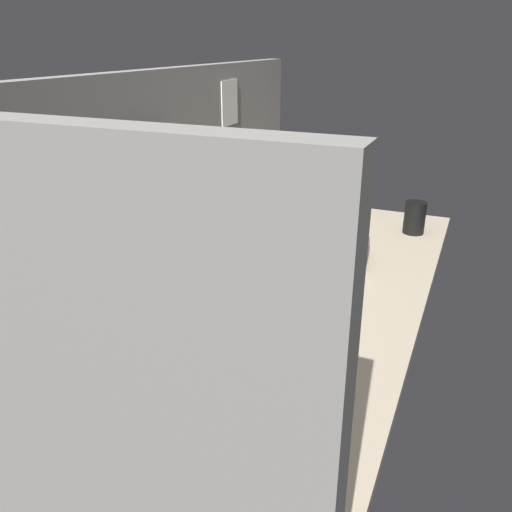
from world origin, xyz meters
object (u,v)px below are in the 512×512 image
object	(u,v)px
mug_black_travel	(415,218)
desk_phone	(338,250)
mouse	(215,381)
keyboard	(274,320)
monitor	(160,225)
lava_lamp	(267,200)

from	to	relation	value
mug_black_travel	desk_phone	size ratio (longest dim) A/B	0.57
mug_black_travel	desk_phone	bearing A→B (deg)	152.25
mouse	keyboard	bearing A→B (deg)	20.64
desk_phone	monitor	bearing A→B (deg)	145.66
mouse	desk_phone	world-z (taller)	desk_phone
keyboard	desk_phone	xyz separation A→B (cm)	(47.47, -3.81, 2.19)
mug_black_travel	desk_phone	world-z (taller)	mug_black_travel
lava_lamp	mug_black_travel	bearing A→B (deg)	-57.42
mug_black_travel	lava_lamp	size ratio (longest dim) A/B	0.32
monitor	desk_phone	world-z (taller)	monitor
mouse	mug_black_travel	bearing A→B (deg)	11.34
lava_lamp	desk_phone	size ratio (longest dim) A/B	1.75
monitor	keyboard	bearing A→B (deg)	-84.35
keyboard	lava_lamp	distance (cm)	60.73
keyboard	lava_lamp	size ratio (longest dim) A/B	1.00
monitor	desk_phone	bearing A→B (deg)	-34.34
keyboard	desk_phone	distance (cm)	47.67
keyboard	mug_black_travel	bearing A→B (deg)	-11.42
mouse	mug_black_travel	distance (cm)	116.72
monitor	desk_phone	xyz separation A→B (cm)	(50.50, -34.50, -20.16)
keyboard	mouse	world-z (taller)	mouse
monitor	keyboard	size ratio (longest dim) A/B	1.26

